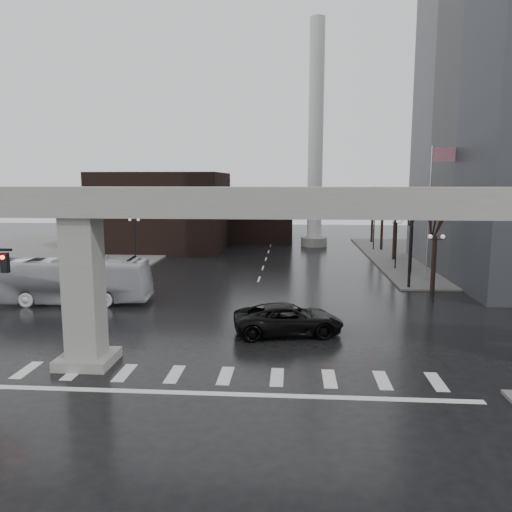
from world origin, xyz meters
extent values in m
plane|color=black|center=(0.00, 0.00, 0.00)|extent=(160.00, 160.00, 0.00)
cube|color=slate|center=(26.00, 36.00, 0.07)|extent=(28.00, 36.00, 0.15)
cube|color=slate|center=(-26.00, 36.00, 0.07)|extent=(28.00, 36.00, 0.15)
cube|color=gray|center=(0.00, 0.00, 8.00)|extent=(48.00, 2.20, 1.40)
cube|color=gray|center=(-7.00, 0.00, 3.65)|extent=(1.60, 1.60, 7.30)
cube|color=gray|center=(-7.00, 0.00, 0.25)|extent=(2.60, 2.60, 0.50)
cube|color=black|center=(-14.00, 42.00, 5.00)|extent=(16.00, 14.00, 10.00)
cube|color=black|center=(-2.00, 52.00, 4.00)|extent=(10.00, 10.00, 8.00)
cylinder|color=silver|center=(6.00, 46.00, 15.00)|extent=(2.00, 2.00, 30.00)
cylinder|color=gray|center=(6.00, 46.00, 0.60)|extent=(3.60, 3.60, 1.20)
cylinder|color=black|center=(12.80, 18.80, 4.00)|extent=(0.24, 0.24, 8.00)
cylinder|color=black|center=(6.80, 18.80, 7.20)|extent=(12.00, 0.18, 0.18)
cube|color=black|center=(9.80, 18.80, 6.55)|extent=(0.35, 0.30, 1.00)
cube|color=black|center=(6.30, 18.80, 6.55)|extent=(0.35, 0.30, 1.00)
cube|color=black|center=(2.80, 18.80, 6.55)|extent=(0.35, 0.30, 1.00)
sphere|color=#FF0C05|center=(9.80, 18.62, 6.85)|extent=(0.20, 0.20, 0.20)
cube|color=#0B5124|center=(11.30, 18.80, 7.00)|extent=(1.80, 0.05, 0.35)
cube|color=#0B5124|center=(4.80, 18.80, 7.00)|extent=(1.80, 0.05, 0.35)
cube|color=black|center=(-11.20, 0.50, 4.95)|extent=(0.35, 0.30, 1.00)
cylinder|color=silver|center=(15.00, 22.00, 6.00)|extent=(0.12, 0.12, 12.00)
cube|color=#AD1224|center=(16.00, 22.00, 11.20)|extent=(2.00, 0.03, 1.20)
cylinder|color=black|center=(13.50, 14.00, 2.40)|extent=(0.14, 0.14, 4.80)
cube|color=black|center=(13.50, 14.00, 4.75)|extent=(0.90, 0.06, 0.06)
sphere|color=silver|center=(13.05, 14.00, 4.95)|extent=(0.32, 0.32, 0.32)
sphere|color=silver|center=(13.95, 14.00, 4.95)|extent=(0.32, 0.32, 0.32)
cylinder|color=black|center=(13.50, 28.00, 2.40)|extent=(0.14, 0.14, 4.80)
cube|color=black|center=(13.50, 28.00, 4.75)|extent=(0.90, 0.06, 0.06)
sphere|color=silver|center=(13.05, 28.00, 4.95)|extent=(0.32, 0.32, 0.32)
sphere|color=silver|center=(13.95, 28.00, 4.95)|extent=(0.32, 0.32, 0.32)
cylinder|color=black|center=(13.50, 42.00, 2.40)|extent=(0.14, 0.14, 4.80)
cube|color=black|center=(13.50, 42.00, 4.75)|extent=(0.90, 0.06, 0.06)
sphere|color=silver|center=(13.05, 42.00, 4.95)|extent=(0.32, 0.32, 0.32)
sphere|color=silver|center=(13.95, 42.00, 4.95)|extent=(0.32, 0.32, 0.32)
cylinder|color=black|center=(-13.50, 14.00, 2.40)|extent=(0.14, 0.14, 4.80)
cube|color=black|center=(-13.50, 14.00, 4.75)|extent=(0.90, 0.06, 0.06)
sphere|color=silver|center=(-13.95, 14.00, 4.95)|extent=(0.32, 0.32, 0.32)
sphere|color=silver|center=(-13.05, 14.00, 4.95)|extent=(0.32, 0.32, 0.32)
cylinder|color=black|center=(-13.50, 28.00, 2.40)|extent=(0.14, 0.14, 4.80)
cube|color=black|center=(-13.50, 28.00, 4.75)|extent=(0.90, 0.06, 0.06)
sphere|color=silver|center=(-13.95, 28.00, 4.95)|extent=(0.32, 0.32, 0.32)
sphere|color=silver|center=(-13.05, 28.00, 4.95)|extent=(0.32, 0.32, 0.32)
cylinder|color=black|center=(-13.50, 42.00, 2.40)|extent=(0.14, 0.14, 4.80)
cube|color=black|center=(-13.50, 42.00, 4.75)|extent=(0.90, 0.06, 0.06)
sphere|color=silver|center=(-13.95, 42.00, 4.95)|extent=(0.32, 0.32, 0.32)
sphere|color=silver|center=(-13.05, 42.00, 4.95)|extent=(0.32, 0.32, 0.32)
cylinder|color=black|center=(14.50, 18.00, 2.27)|extent=(0.34, 0.34, 4.55)
cylinder|color=black|center=(14.50, 18.00, 6.01)|extent=(0.12, 1.52, 2.98)
cylinder|color=black|center=(15.00, 18.25, 5.78)|extent=(0.83, 1.14, 2.51)
cylinder|color=black|center=(14.50, 26.00, 2.33)|extent=(0.34, 0.34, 4.66)
cylinder|color=black|center=(14.50, 26.00, 6.15)|extent=(0.12, 1.55, 3.05)
cylinder|color=black|center=(15.00, 26.25, 5.91)|extent=(0.85, 1.16, 2.57)
cylinder|color=black|center=(14.50, 34.00, 2.38)|extent=(0.34, 0.34, 4.76)
cylinder|color=black|center=(14.50, 34.00, 6.29)|extent=(0.12, 1.59, 3.11)
cylinder|color=black|center=(15.00, 34.25, 6.05)|extent=(0.86, 1.18, 2.62)
cylinder|color=black|center=(14.50, 42.00, 2.43)|extent=(0.34, 0.34, 4.87)
cylinder|color=black|center=(14.50, 42.00, 6.43)|extent=(0.12, 1.62, 3.18)
cylinder|color=black|center=(15.00, 42.25, 6.18)|extent=(0.88, 1.20, 2.68)
cylinder|color=black|center=(14.50, 50.00, 2.48)|extent=(0.34, 0.34, 4.97)
cylinder|color=black|center=(14.50, 50.00, 6.57)|extent=(0.12, 1.65, 3.25)
cylinder|color=black|center=(15.00, 50.25, 6.31)|extent=(0.89, 1.23, 2.74)
imported|color=black|center=(2.85, 5.63, 0.90)|extent=(6.87, 4.05, 1.79)
imported|color=silver|center=(-13.63, 12.00, 1.73)|extent=(12.59, 3.75, 3.46)
camera|label=1|loc=(3.05, -22.92, 8.99)|focal=35.00mm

